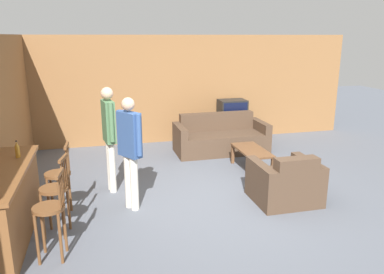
{
  "coord_description": "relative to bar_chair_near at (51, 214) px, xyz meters",
  "views": [
    {
      "loc": [
        -1.69,
        -5.25,
        2.57
      ],
      "look_at": [
        -0.13,
        0.92,
        0.85
      ],
      "focal_mm": 35.0,
      "sensor_mm": 36.0,
      "label": 1
    }
  ],
  "objects": [
    {
      "name": "wall_left",
      "position": [
        -0.92,
        2.38,
        0.73
      ],
      "size": [
        0.08,
        8.74,
        2.6
      ],
      "color": "olive",
      "rests_on": "ground_plane"
    },
    {
      "name": "ground_plane",
      "position": [
        2.31,
        1.01,
        -0.57
      ],
      "size": [
        24.0,
        24.0,
        0.0
      ],
      "primitive_type": "plane",
      "color": "#565B66"
    },
    {
      "name": "bar_chair_near",
      "position": [
        0.0,
        0.0,
        0.0
      ],
      "size": [
        0.41,
        0.41,
        1.09
      ],
      "color": "brown",
      "rests_on": "ground_plane"
    },
    {
      "name": "bar_chair_mid",
      "position": [
        -0.0,
        0.57,
        0.0
      ],
      "size": [
        0.44,
        0.44,
        1.09
      ],
      "color": "brown",
      "rests_on": "ground_plane"
    },
    {
      "name": "person_by_window",
      "position": [
        0.76,
        1.9,
        0.46
      ],
      "size": [
        0.22,
        0.49,
        1.78
      ],
      "color": "silver",
      "rests_on": "ground_plane"
    },
    {
      "name": "tv_unit",
      "position": [
        3.84,
        4.38,
        -0.27
      ],
      "size": [
        0.98,
        0.52,
        0.6
      ],
      "color": "black",
      "rests_on": "ground_plane"
    },
    {
      "name": "coffee_table",
      "position": [
        3.47,
        2.24,
        -0.2
      ],
      "size": [
        0.5,
        1.06,
        0.43
      ],
      "color": "brown",
      "rests_on": "ground_plane"
    },
    {
      "name": "tv",
      "position": [
        3.84,
        4.38,
        0.26
      ],
      "size": [
        0.67,
        0.48,
        0.45
      ],
      "color": "black",
      "rests_on": "tv_unit"
    },
    {
      "name": "bar_counter",
      "position": [
        -0.59,
        0.6,
        -0.08
      ],
      "size": [
        0.55,
        2.14,
        0.96
      ],
      "color": "brown",
      "rests_on": "ground_plane"
    },
    {
      "name": "bottle",
      "position": [
        -0.5,
        1.1,
        0.5
      ],
      "size": [
        0.06,
        0.06,
        0.24
      ],
      "color": "#B27A23",
      "rests_on": "bar_counter"
    },
    {
      "name": "couch_far",
      "position": [
        3.27,
        3.59,
        -0.26
      ],
      "size": [
        2.07,
        0.93,
        0.85
      ],
      "color": "#4C3828",
      "rests_on": "ground_plane"
    },
    {
      "name": "armchair_near",
      "position": [
        3.42,
        0.77,
        -0.26
      ],
      "size": [
        0.98,
        0.89,
        0.83
      ],
      "color": "#4C3828",
      "rests_on": "ground_plane"
    },
    {
      "name": "wall_back",
      "position": [
        2.31,
        4.75,
        0.73
      ],
      "size": [
        9.4,
        0.08,
        2.6
      ],
      "color": "olive",
      "rests_on": "ground_plane"
    },
    {
      "name": "person_by_counter",
      "position": [
        1.03,
        1.12,
        0.42
      ],
      "size": [
        0.35,
        0.44,
        1.72
      ],
      "color": "silver",
      "rests_on": "ground_plane"
    },
    {
      "name": "bar_chair_far",
      "position": [
        0.0,
        1.13,
        0.0
      ],
      "size": [
        0.39,
        0.39,
        1.09
      ],
      "color": "brown",
      "rests_on": "ground_plane"
    }
  ]
}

